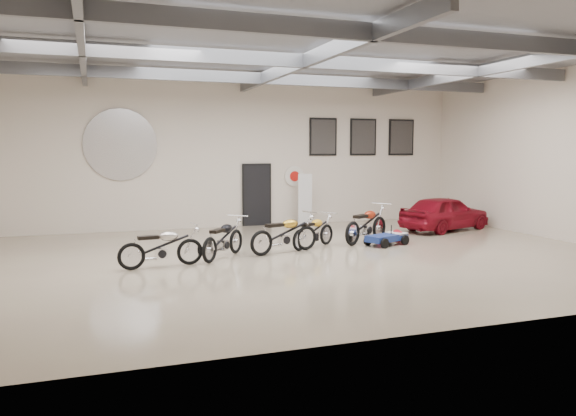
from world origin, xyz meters
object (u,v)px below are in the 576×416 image
object	(u,v)px
motorcycle_black	(223,238)
motorcycle_yellow	(313,231)
motorcycle_gold	(284,233)
go_kart	(390,235)
banner_stand	(305,199)
vintage_car	(445,213)
motorcycle_red	(366,223)
motorcycle_silver	(161,246)

from	to	relation	value
motorcycle_black	motorcycle_yellow	size ratio (longest dim) A/B	1.08
motorcycle_gold	go_kart	world-z (taller)	motorcycle_gold
banner_stand	motorcycle_yellow	world-z (taller)	banner_stand
banner_stand	motorcycle_gold	size ratio (longest dim) A/B	0.92
go_kart	vintage_car	world-z (taller)	vintage_car
motorcycle_black	vintage_car	xyz separation A→B (m)	(7.92, 2.25, 0.08)
motorcycle_black	vintage_car	distance (m)	8.23
motorcycle_red	vintage_car	bearing A→B (deg)	-11.59
motorcycle_silver	motorcycle_black	bearing A→B (deg)	15.14
motorcycle_black	motorcycle_gold	size ratio (longest dim) A/B	0.95
motorcycle_silver	motorcycle_red	size ratio (longest dim) A/B	0.90
motorcycle_yellow	motorcycle_red	distance (m)	1.79
motorcycle_silver	motorcycle_black	size ratio (longest dim) A/B	0.99
motorcycle_yellow	go_kart	size ratio (longest dim) A/B	1.15
motorcycle_silver	motorcycle_red	xyz separation A→B (m)	(5.94, 1.56, 0.05)
motorcycle_gold	motorcycle_black	bearing A→B (deg)	169.08
banner_stand	motorcycle_silver	bearing A→B (deg)	-129.33
banner_stand	motorcycle_silver	world-z (taller)	banner_stand
banner_stand	go_kart	world-z (taller)	banner_stand
go_kart	vintage_car	xyz separation A→B (m)	(3.10, 1.88, 0.30)
motorcycle_silver	vintage_car	distance (m)	9.91
motorcycle_red	vintage_car	world-z (taller)	vintage_car
motorcycle_silver	motorcycle_black	world-z (taller)	motorcycle_black
motorcycle_silver	vintage_car	world-z (taller)	vintage_car
banner_stand	go_kart	xyz separation A→B (m)	(0.77, -4.61, -0.63)
motorcycle_gold	banner_stand	bearing A→B (deg)	47.32
banner_stand	motorcycle_yellow	size ratio (longest dim) A/B	1.03
motorcycle_gold	motorcycle_red	size ratio (longest dim) A/B	0.95
motorcycle_yellow	banner_stand	bearing A→B (deg)	39.35
motorcycle_gold	vintage_car	bearing A→B (deg)	2.37
motorcycle_silver	motorcycle_yellow	xyz separation A→B (m)	(4.19, 1.24, -0.03)
motorcycle_red	banner_stand	bearing A→B (deg)	62.75
go_kart	vintage_car	bearing A→B (deg)	10.87
banner_stand	motorcycle_black	size ratio (longest dim) A/B	0.96
go_kart	motorcycle_yellow	bearing A→B (deg)	153.23
motorcycle_silver	motorcycle_yellow	size ratio (longest dim) A/B	1.06
motorcycle_yellow	go_kart	xyz separation A→B (m)	(2.19, -0.25, -0.18)
banner_stand	vintage_car	xyz separation A→B (m)	(3.87, -2.73, -0.34)
motorcycle_black	motorcycle_gold	xyz separation A→B (m)	(1.63, 0.15, 0.02)
motorcycle_gold	go_kart	xyz separation A→B (m)	(3.18, 0.22, -0.24)
motorcycle_red	go_kart	size ratio (longest dim) A/B	1.36
motorcycle_yellow	vintage_car	world-z (taller)	vintage_car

